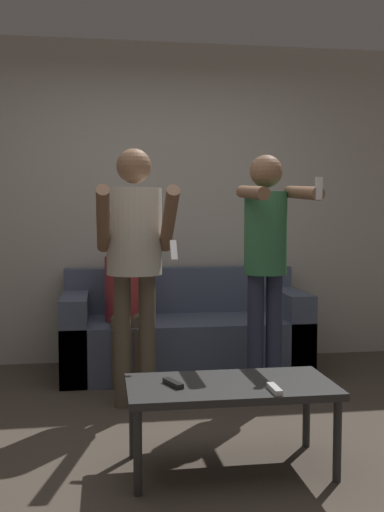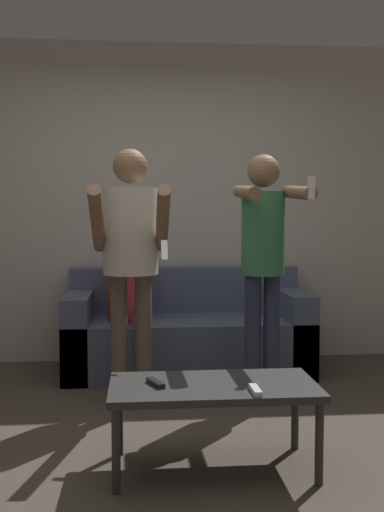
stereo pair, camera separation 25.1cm
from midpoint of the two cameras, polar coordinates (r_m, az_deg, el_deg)
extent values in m
plane|color=#4C4238|center=(3.39, 0.25, -17.79)|extent=(14.00, 14.00, 0.00)
cube|color=#B7B2A8|center=(5.15, -1.85, 5.04)|extent=(6.40, 0.06, 2.70)
cube|color=#4C5670|center=(4.82, 1.08, -8.46)|extent=(1.91, 0.80, 0.43)
cube|color=#4C5670|center=(5.06, 0.69, -3.20)|extent=(1.91, 0.16, 0.37)
cube|color=#4C5670|center=(4.78, -9.24, -7.34)|extent=(0.20, 0.80, 0.64)
cube|color=#4C5670|center=(4.96, 11.01, -6.95)|extent=(0.20, 0.80, 0.64)
cylinder|color=brown|center=(3.96, -5.15, -8.00)|extent=(0.11, 0.11, 0.87)
cylinder|color=brown|center=(3.96, -2.81, -7.98)|extent=(0.11, 0.11, 0.87)
cylinder|color=beige|center=(3.88, -4.03, 2.36)|extent=(0.36, 0.36, 0.56)
sphere|color=brown|center=(3.89, -4.06, 8.52)|extent=(0.22, 0.22, 0.22)
cylinder|color=brown|center=(3.64, -7.09, 3.41)|extent=(0.08, 0.53, 0.41)
cylinder|color=brown|center=(3.64, -0.85, 3.44)|extent=(0.08, 0.53, 0.41)
cube|color=white|center=(3.41, -0.54, 0.49)|extent=(0.04, 0.10, 0.12)
cylinder|color=#282D47|center=(4.06, 7.58, -7.81)|extent=(0.11, 0.11, 0.86)
cylinder|color=#282D47|center=(4.09, 9.35, -7.74)|extent=(0.11, 0.11, 0.86)
cylinder|color=#337047|center=(3.99, 8.57, 2.14)|extent=(0.28, 0.28, 0.55)
sphere|color=brown|center=(4.00, 8.64, 8.01)|extent=(0.22, 0.22, 0.22)
cylinder|color=brown|center=(3.69, 7.16, 6.04)|extent=(0.08, 0.55, 0.11)
cylinder|color=brown|center=(3.77, 12.01, 5.94)|extent=(0.08, 0.55, 0.11)
cube|color=white|center=(3.51, 13.33, 6.32)|extent=(0.04, 0.04, 0.13)
cylinder|color=brown|center=(4.42, -5.35, -9.62)|extent=(0.11, 0.11, 0.43)
cylinder|color=brown|center=(4.42, -3.35, -9.60)|extent=(0.11, 0.11, 0.43)
cylinder|color=brown|center=(4.53, -5.36, -6.13)|extent=(0.11, 0.32, 0.11)
cylinder|color=brown|center=(4.53, -3.43, -6.12)|extent=(0.11, 0.32, 0.11)
cylinder|color=#9E2D33|center=(4.65, -4.44, -3.08)|extent=(0.34, 0.34, 0.50)
sphere|color=tan|center=(4.62, -4.46, 1.65)|extent=(0.22, 0.22, 0.22)
cube|color=#2D2D2D|center=(3.00, 4.51, -12.37)|extent=(1.01, 0.51, 0.04)
cylinder|color=#2D2D2D|center=(2.83, -4.61, -18.03)|extent=(0.04, 0.04, 0.39)
cylinder|color=#2D2D2D|center=(2.98, 14.50, -16.94)|extent=(0.04, 0.04, 0.39)
cylinder|color=#2D2D2D|center=(3.23, -4.68, -15.16)|extent=(0.04, 0.04, 0.39)
cylinder|color=#2D2D2D|center=(3.37, 11.96, -14.42)|extent=(0.04, 0.04, 0.39)
cube|color=white|center=(2.87, 8.62, -12.54)|extent=(0.04, 0.15, 0.02)
cube|color=black|center=(2.95, -1.02, -12.01)|extent=(0.09, 0.15, 0.02)
camera|label=1|loc=(0.13, -88.34, 0.12)|focal=42.00mm
camera|label=2|loc=(0.13, 91.66, -0.12)|focal=42.00mm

